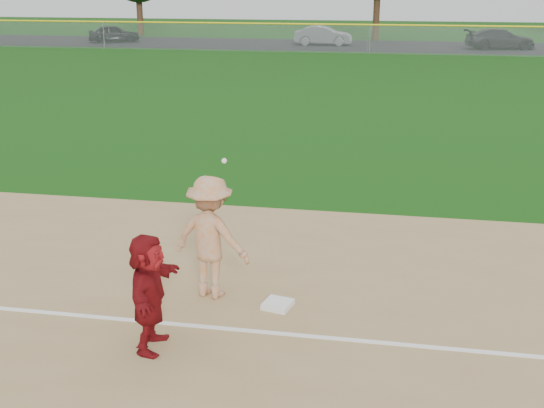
% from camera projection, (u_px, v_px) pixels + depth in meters
% --- Properties ---
extents(ground, '(160.00, 160.00, 0.00)m').
position_uv_depth(ground, '(256.00, 308.00, 11.11)').
color(ground, '#13470D').
rests_on(ground, ground).
extents(foul_line, '(60.00, 0.10, 0.01)m').
position_uv_depth(foul_line, '(245.00, 330.00, 10.36)').
color(foul_line, white).
rests_on(foul_line, infield_dirt).
extents(parking_asphalt, '(120.00, 10.00, 0.01)m').
position_uv_depth(parking_asphalt, '(373.00, 46.00, 54.05)').
color(parking_asphalt, black).
rests_on(parking_asphalt, ground).
extents(first_base, '(0.52, 0.52, 0.10)m').
position_uv_depth(first_base, '(278.00, 304.00, 11.08)').
color(first_base, white).
rests_on(first_base, infield_dirt).
extents(base_runner, '(0.62, 1.65, 1.75)m').
position_uv_depth(base_runner, '(149.00, 292.00, 9.62)').
color(base_runner, maroon).
rests_on(base_runner, infield_dirt).
extents(car_left, '(4.51, 3.22, 1.43)m').
position_uv_depth(car_left, '(114.00, 33.00, 56.84)').
color(car_left, black).
rests_on(car_left, parking_asphalt).
extents(car_mid, '(4.65, 1.76, 1.51)m').
position_uv_depth(car_mid, '(323.00, 35.00, 54.35)').
color(car_mid, slate).
rests_on(car_mid, parking_asphalt).
extents(car_right, '(5.48, 3.12, 1.50)m').
position_uv_depth(car_right, '(500.00, 39.00, 51.28)').
color(car_right, black).
rests_on(car_right, parking_asphalt).
extents(first_base_play, '(1.49, 1.07, 2.40)m').
position_uv_depth(first_base_play, '(211.00, 237.00, 11.22)').
color(first_base_play, '#ABABAD').
rests_on(first_base_play, infield_dirt).
extents(outfield_fence, '(110.00, 0.12, 110.00)m').
position_uv_depth(outfield_fence, '(370.00, 25.00, 47.83)').
color(outfield_fence, '#999EA0').
rests_on(outfield_fence, ground).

